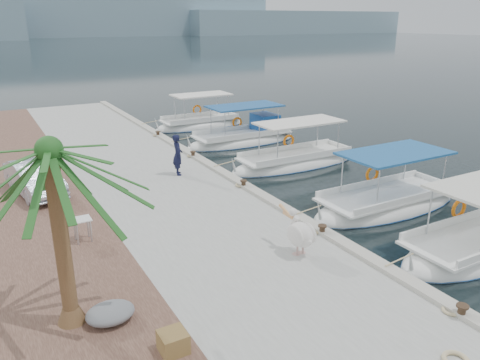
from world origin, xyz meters
name	(u,v)px	position (x,y,z in m)	size (l,w,h in m)	color
ground	(271,210)	(0.00, 0.00, 0.00)	(400.00, 400.00, 0.00)	black
concrete_quay	(152,180)	(-3.00, 5.00, 0.25)	(6.00, 40.00, 0.50)	#999994
quay_curb	(209,164)	(-0.22, 5.00, 0.56)	(0.44, 40.00, 0.12)	#A8A495
cobblestone_strip	(30,200)	(-8.00, 5.00, 0.25)	(4.00, 40.00, 0.50)	#52342B
distant_hills	(68,18)	(29.61, 201.49, 7.61)	(330.00, 60.00, 18.00)	#7592A2
fishing_caique_a	(480,248)	(3.91, -6.12, 0.12)	(6.64, 2.46, 2.83)	white
fishing_caique_b	(387,205)	(4.05, -2.03, 0.12)	(6.93, 2.55, 2.83)	white
fishing_caique_c	(295,163)	(4.24, 4.29, 0.12)	(7.31, 2.23, 2.83)	white
fishing_caique_d	(244,140)	(4.25, 9.53, 0.19)	(7.11, 2.43, 2.83)	white
fishing_caique_e	(200,125)	(3.79, 14.71, 0.12)	(6.40, 2.28, 2.83)	white
mooring_bollards	(244,183)	(-0.35, 1.50, 0.69)	(0.28, 20.28, 0.33)	black
pelican	(300,233)	(-1.73, -4.17, 1.15)	(0.59, 1.62, 1.27)	tan
fisherman	(178,155)	(-1.98, 4.42, 1.40)	(0.65, 0.43, 1.79)	black
date_palm	(49,152)	(-8.12, -4.28, 4.47)	(4.60, 4.60, 4.91)	brown
parked_car	(34,178)	(-7.74, 4.93, 1.13)	(1.34, 3.84, 1.27)	silver
wooden_crate	(173,342)	(-6.50, -6.34, 0.72)	(0.55, 0.55, 0.44)	brown
tarp_bundle	(110,313)	(-7.35, -4.69, 0.70)	(1.10, 0.90, 0.40)	slate
folding_table	(82,225)	(-7.02, -0.23, 1.02)	(0.55, 0.55, 0.73)	silver
rope_coil	(456,360)	(-1.73, -9.40, 0.55)	(0.54, 0.54, 0.10)	#C6B284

